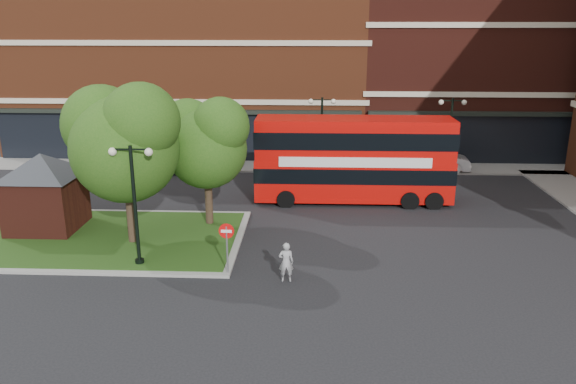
{
  "coord_description": "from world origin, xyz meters",
  "views": [
    {
      "loc": [
        1.45,
        -20.42,
        9.55
      ],
      "look_at": [
        0.34,
        4.21,
        2.0
      ],
      "focal_mm": 35.0,
      "sensor_mm": 36.0,
      "label": 1
    }
  ],
  "objects_px": {
    "car_silver": "(200,164)",
    "bus": "(354,154)",
    "woman": "(286,262)",
    "car_white": "(433,159)"
  },
  "relations": [
    {
      "from": "woman",
      "to": "car_silver",
      "type": "bearing_deg",
      "value": -70.98
    },
    {
      "from": "car_silver",
      "to": "bus",
      "type": "bearing_deg",
      "value": -118.09
    },
    {
      "from": "bus",
      "to": "car_silver",
      "type": "xyz_separation_m",
      "value": [
        -9.48,
        5.3,
        -1.99
      ]
    },
    {
      "from": "car_white",
      "to": "car_silver",
      "type": "bearing_deg",
      "value": 100.02
    },
    {
      "from": "bus",
      "to": "car_white",
      "type": "xyz_separation_m",
      "value": [
        5.75,
        6.8,
        -1.87
      ]
    },
    {
      "from": "woman",
      "to": "car_silver",
      "type": "xyz_separation_m",
      "value": [
        -6.32,
        15.41,
        -0.13
      ]
    },
    {
      "from": "car_silver",
      "to": "car_white",
      "type": "distance_m",
      "value": 15.3
    },
    {
      "from": "woman",
      "to": "car_white",
      "type": "relative_size",
      "value": 0.33
    },
    {
      "from": "bus",
      "to": "car_silver",
      "type": "bearing_deg",
      "value": 150.57
    },
    {
      "from": "woman",
      "to": "car_silver",
      "type": "height_order",
      "value": "woman"
    }
  ]
}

